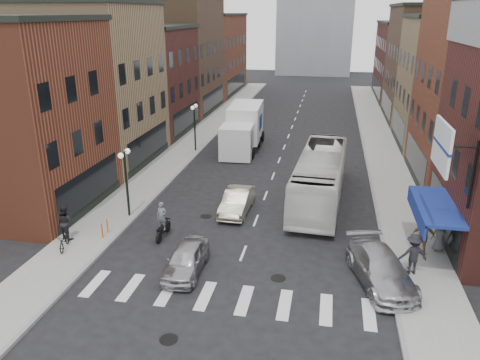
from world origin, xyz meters
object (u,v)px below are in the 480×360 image
billboard_sign (444,147)px  parked_bicycle (64,241)px  streetlamp_far (195,119)px  sedan_left_near (186,259)px  transit_bus (320,177)px  box_truck (243,129)px  motorcycle_rider (162,221)px  sedan_left_far (237,201)px  ped_left_solo (65,222)px  ped_right_c (440,236)px  ped_right_b (423,236)px  curb_car (381,269)px  bike_rack (105,228)px  streetlamp_near (126,171)px  ped_right_a (413,254)px

billboard_sign → parked_bicycle: 18.39m
streetlamp_far → sedan_left_near: streetlamp_far is taller
transit_bus → streetlamp_far: bearing=143.5°
box_truck → motorcycle_rider: (-1.05, -17.73, -0.91)m
sedan_left_far → transit_bus: bearing=32.0°
parked_bicycle → ped_left_solo: bearing=99.5°
transit_bus → ped_right_c: bearing=-40.7°
box_truck → ped_right_b: size_ratio=4.61×
transit_bus → curb_car: 9.92m
streetlamp_far → bike_rack: (-0.20, -16.70, -2.36)m
curb_car → sedan_left_near: bearing=168.8°
ped_right_c → billboard_sign: bearing=66.7°
streetlamp_near → sedan_left_far: size_ratio=0.97×
streetlamp_far → parked_bicycle: streetlamp_far is taller
transit_bus → sedan_left_far: 5.67m
curb_car → ped_left_solo: (-15.92, 1.15, 0.34)m
box_truck → ped_right_a: box_truck is taller
ped_left_solo → ped_right_c: 19.16m
curb_car → ped_right_a: 1.77m
billboard_sign → transit_bus: (-5.10, 8.37, -4.52)m
parked_bicycle → billboard_sign: bearing=-12.3°
sedan_left_near → sedan_left_far: sedan_left_far is taller
billboard_sign → motorcycle_rider: (-13.14, 1.38, -5.17)m
ped_right_c → curb_car: bearing=47.6°
box_truck → curb_car: box_truck is taller
parked_bicycle → sedan_left_near: bearing=-22.3°
streetlamp_far → sedan_left_far: (6.08, -12.00, -2.22)m
ped_left_solo → ped_right_b: 18.22m
box_truck → ped_right_c: 21.24m
motorcycle_rider → ped_right_c: (14.15, 1.03, -0.02)m
motorcycle_rider → ped_right_c: motorcycle_rider is taller
streetlamp_far → ped_right_b: (16.11, -15.62, -1.81)m
streetlamp_near → motorcycle_rider: (2.85, -2.12, -1.95)m
box_truck → ped_left_solo: (-5.92, -19.00, -0.79)m
parked_bicycle → ped_left_solo: (-0.51, 1.09, 0.52)m
streetlamp_far → ped_right_c: (17.00, -15.08, -1.97)m
sedan_left_near → ped_right_b: (10.99, 3.65, 0.44)m
streetlamp_near → curb_car: size_ratio=0.81×
bike_rack → curb_car: size_ratio=0.16×
bike_rack → ped_left_solo: (-1.82, -0.69, 0.53)m
ped_right_b → transit_bus: bearing=-42.6°
streetlamp_far → ped_right_c: streetlamp_far is taller
motorcycle_rider → sedan_left_far: motorcycle_rider is taller
sedan_left_far → ped_left_solo: size_ratio=2.28×
streetlamp_near → ped_left_solo: streetlamp_near is taller
sedan_left_far → sedan_left_near: bearing=-96.2°
streetlamp_far → motorcycle_rider: bearing=-80.0°
sedan_left_near → sedan_left_far: (0.95, 7.27, 0.03)m
streetlamp_near → box_truck: streetlamp_near is taller
sedan_left_far → ped_right_a: ped_right_a is taller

